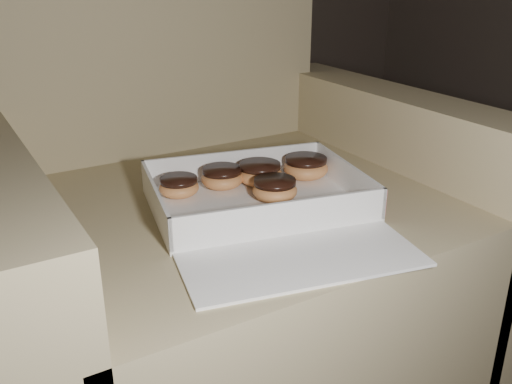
{
  "coord_description": "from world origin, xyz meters",
  "views": [
    {
      "loc": [
        -0.42,
        -0.32,
        0.88
      ],
      "look_at": [
        0.07,
        0.5,
        0.48
      ],
      "focal_mm": 40.0,
      "sensor_mm": 36.0,
      "label": 1
    }
  ],
  "objects": [
    {
      "name": "armchair",
      "position": [
        0.06,
        0.64,
        0.32
      ],
      "size": [
        0.97,
        0.82,
        1.01
      ],
      "color": "tan",
      "rests_on": "floor"
    },
    {
      "name": "bakery_box",
      "position": [
        0.06,
        0.46,
        0.47
      ],
      "size": [
        0.45,
        0.5,
        0.06
      ],
      "rotation": [
        0.0,
        0.0,
        -0.21
      ],
      "color": "white",
      "rests_on": "armchair"
    },
    {
      "name": "donut_a",
      "position": [
        0.05,
        0.59,
        0.48
      ],
      "size": [
        0.08,
        0.08,
        0.04
      ],
      "color": "#EC9852",
      "rests_on": "bakery_box"
    },
    {
      "name": "donut_b",
      "position": [
        0.12,
        0.57,
        0.48
      ],
      "size": [
        0.09,
        0.09,
        0.04
      ],
      "color": "#EC9852",
      "rests_on": "bakery_box"
    },
    {
      "name": "donut_c",
      "position": [
        -0.04,
        0.6,
        0.48
      ],
      "size": [
        0.07,
        0.07,
        0.04
      ],
      "color": "#EC9852",
      "rests_on": "bakery_box"
    },
    {
      "name": "donut_d",
      "position": [
        0.21,
        0.55,
        0.49
      ],
      "size": [
        0.09,
        0.09,
        0.04
      ],
      "color": "#EC9852",
      "rests_on": "bakery_box"
    },
    {
      "name": "donut_e",
      "position": [
        0.1,
        0.49,
        0.48
      ],
      "size": [
        0.08,
        0.08,
        0.04
      ],
      "color": "#EC9852",
      "rests_on": "bakery_box"
    },
    {
      "name": "crumb_a",
      "position": [
        0.03,
        0.39,
        0.46
      ],
      "size": [
        0.01,
        0.01,
        0.0
      ],
      "primitive_type": "ellipsoid",
      "color": "black",
      "rests_on": "bakery_box"
    },
    {
      "name": "crumb_b",
      "position": [
        0.01,
        0.43,
        0.46
      ],
      "size": [
        0.01,
        0.01,
        0.0
      ],
      "primitive_type": "ellipsoid",
      "color": "black",
      "rests_on": "bakery_box"
    },
    {
      "name": "crumb_c",
      "position": [
        0.01,
        0.44,
        0.46
      ],
      "size": [
        0.01,
        0.01,
        0.0
      ],
      "primitive_type": "ellipsoid",
      "color": "black",
      "rests_on": "bakery_box"
    },
    {
      "name": "crumb_d",
      "position": [
        -0.04,
        0.47,
        0.46
      ],
      "size": [
        0.01,
        0.01,
        0.0
      ],
      "primitive_type": "ellipsoid",
      "color": "black",
      "rests_on": "bakery_box"
    },
    {
      "name": "crumb_e",
      "position": [
        0.18,
        0.45,
        0.46
      ],
      "size": [
        0.01,
        0.01,
        0.0
      ],
      "primitive_type": "ellipsoid",
      "color": "black",
      "rests_on": "bakery_box"
    }
  ]
}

